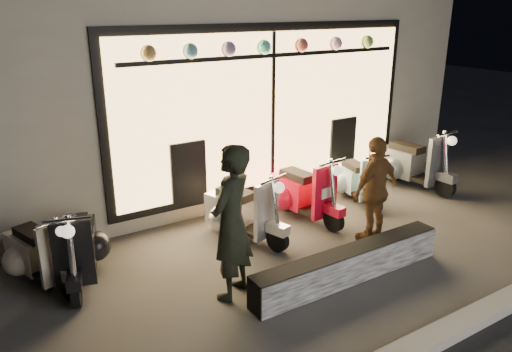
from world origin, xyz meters
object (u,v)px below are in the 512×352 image
(graffiti_barrier, at_px, (349,265))
(scooter_red, at_px, (300,191))
(man, at_px, (231,223))
(woman, at_px, (375,190))
(scooter_silver, at_px, (238,210))

(graffiti_barrier, distance_m, scooter_red, 1.99)
(scooter_red, height_order, man, man)
(graffiti_barrier, xyz_separation_m, woman, (1.02, 0.64, 0.55))
(scooter_red, bearing_deg, woman, -80.00)
(scooter_silver, bearing_deg, man, -139.69)
(scooter_silver, relative_size, man, 0.77)
(graffiti_barrier, height_order, man, man)
(scooter_red, xyz_separation_m, man, (-1.99, -1.39, 0.48))
(scooter_silver, xyz_separation_m, man, (-0.82, -1.27, 0.49))
(scooter_silver, bearing_deg, graffiti_barrier, -90.58)
(man, xyz_separation_m, woman, (2.35, 0.16, -0.14))
(graffiti_barrier, height_order, scooter_silver, scooter_silver)
(scooter_red, distance_m, man, 2.47)
(graffiti_barrier, relative_size, woman, 1.80)
(scooter_red, xyz_separation_m, woman, (0.35, -1.22, 0.34))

